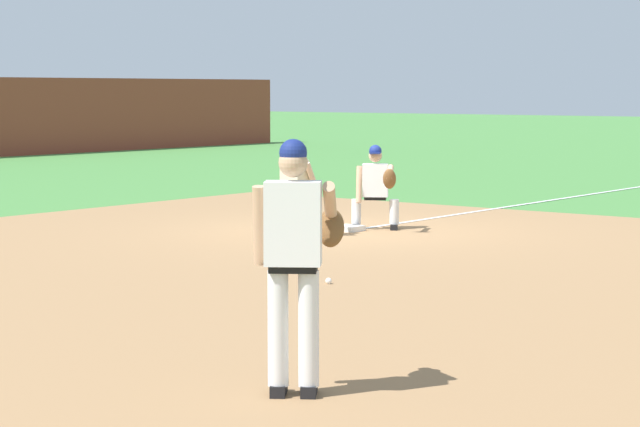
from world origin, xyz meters
name	(u,v)px	position (x,y,z in m)	size (l,w,h in m)	color
ground_plane	(349,231)	(0.00, 0.00, 0.00)	(160.00, 160.00, 0.00)	#47843D
infield_dirt_patch	(331,283)	(-4.35, -2.97, 0.00)	(18.00, 18.00, 0.01)	#9E754C
foul_line_stripe	(554,200)	(6.90, 0.00, 0.01)	(13.80, 0.10, 0.00)	white
first_base_bag	(349,228)	(0.00, 0.00, 0.04)	(0.38, 0.38, 0.09)	white
baseball	(329,281)	(-4.41, -2.97, 0.04)	(0.07, 0.07, 0.07)	white
pitcher	(296,251)	(-8.67, -5.92, 1.06)	(0.85, 0.57, 1.86)	black
first_baseman	(376,184)	(0.41, -0.24, 0.73)	(0.81, 1.04, 1.34)	black
baserunner	(295,184)	(-1.10, 0.18, 0.79)	(0.51, 0.64, 1.46)	black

